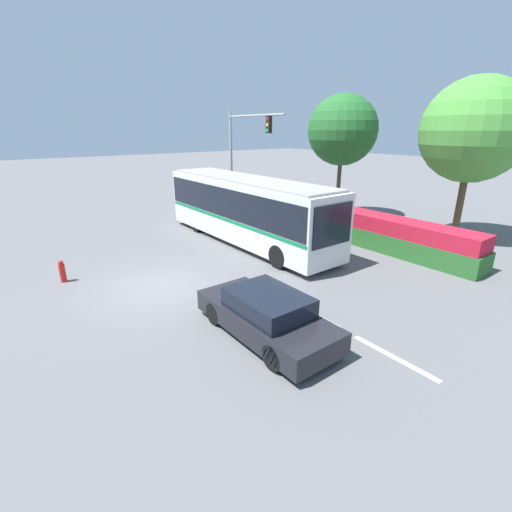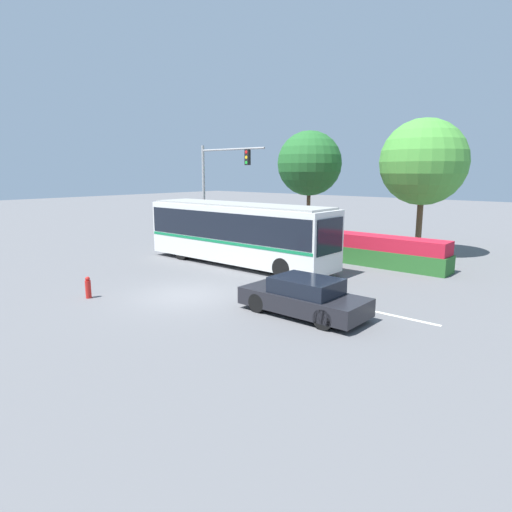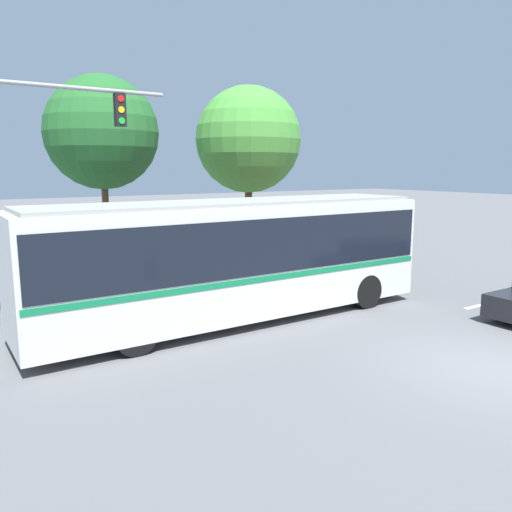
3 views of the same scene
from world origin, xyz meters
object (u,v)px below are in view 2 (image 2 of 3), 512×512
Objects in this scene: city_bus at (238,230)px; street_tree_left at (309,164)px; traffic_light_pole at (217,180)px; street_tree_centre at (423,162)px; fire_hydrant at (88,288)px; sedan_foreground at (304,297)px.

street_tree_left reaches higher than city_bus.
street_tree_left reaches higher than traffic_light_pole.
city_bus is 11.50m from street_tree_centre.
fire_hydrant is at bearing -109.53° from street_tree_centre.
traffic_light_pole is 0.87× the size of street_tree_left.
traffic_light_pole is 6.28m from street_tree_left.
traffic_light_pole is at bearing 146.85° from city_bus.
street_tree_left is at bearing 54.39° from traffic_light_pole.
city_bus is 2.52× the size of sedan_foreground.
city_bus reaches higher than fire_hydrant.
street_tree_centre reaches higher than street_tree_left.
fire_hydrant is at bearing -86.76° from street_tree_left.
street_tree_left is at bearing -56.37° from sedan_foreground.
city_bus is 13.08× the size of fire_hydrant.
traffic_light_pole is 0.83× the size of street_tree_centre.
traffic_light_pole is (-4.60, 3.01, 2.47)m from city_bus.
fire_hydrant is (-7.56, -3.76, -0.22)m from sedan_foreground.
street_tree_left is 0.95× the size of street_tree_centre.
street_tree_left is at bearing 97.12° from city_bus.
sedan_foreground is at bearing -84.47° from street_tree_centre.
street_tree_centre reaches higher than sedan_foreground.
sedan_foreground is 16.07m from street_tree_left.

